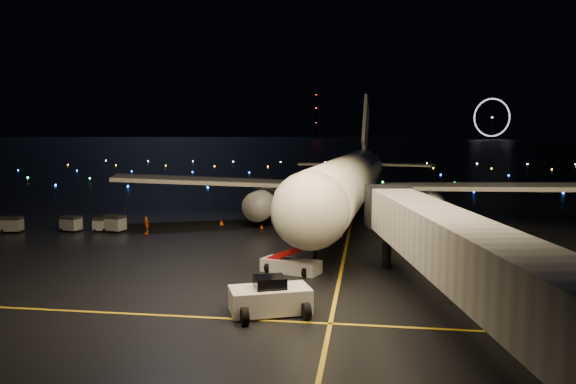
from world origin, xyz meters
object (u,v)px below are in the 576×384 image
object	(u,v)px
baggage_cart_0	(114,224)
baggage_cart_3	(12,224)
belt_loader	(291,252)
pushback_tug	(270,295)
crew_c	(146,225)
baggage_cart_1	(71,224)
baggage_cart_2	(102,225)
airliner	(350,152)

from	to	relation	value
baggage_cart_0	baggage_cart_3	size ratio (longest dim) A/B	1.05
belt_loader	baggage_cart_0	world-z (taller)	belt_loader
pushback_tug	crew_c	distance (m)	29.36
pushback_tug	baggage_cart_1	distance (m)	35.32
crew_c	belt_loader	bearing A→B (deg)	6.12
crew_c	baggage_cart_1	bearing A→B (deg)	-136.86
belt_loader	baggage_cart_3	distance (m)	34.27
baggage_cart_2	baggage_cart_3	distance (m)	9.51
crew_c	baggage_cart_1	xyz separation A→B (m)	(-8.62, 0.22, -0.08)
crew_c	baggage_cart_2	bearing A→B (deg)	-142.66
crew_c	baggage_cart_0	xyz separation A→B (m)	(-3.88, 0.65, -0.03)
airliner	crew_c	world-z (taller)	airliner
baggage_cart_1	baggage_cart_3	world-z (taller)	baggage_cart_3
pushback_tug	baggage_cart_3	bearing A→B (deg)	123.17
airliner	belt_loader	distance (m)	27.02
airliner	crew_c	xyz separation A→B (m)	(-20.86, -12.18, -7.34)
airliner	baggage_cart_2	world-z (taller)	airliner
airliner	baggage_cart_2	distance (m)	29.51
baggage_cart_0	belt_loader	bearing A→B (deg)	-21.08
pushback_tug	baggage_cart_2	distance (m)	33.25
airliner	baggage_cart_3	bearing A→B (deg)	-155.32
baggage_cart_2	crew_c	bearing A→B (deg)	-13.01
baggage_cart_0	pushback_tug	bearing A→B (deg)	-35.57
belt_loader	baggage_cart_2	world-z (taller)	belt_loader
baggage_cart_3	baggage_cart_1	bearing A→B (deg)	4.63
baggage_cart_1	baggage_cart_2	distance (m)	3.40
airliner	baggage_cart_2	xyz separation A→B (m)	(-26.12, -11.51, -7.51)
airliner	baggage_cart_1	distance (m)	32.67
crew_c	baggage_cart_3	size ratio (longest dim) A/B	0.92
baggage_cart_0	baggage_cart_3	xyz separation A→B (m)	(-10.69, -1.89, -0.05)
baggage_cart_1	baggage_cart_2	xyz separation A→B (m)	(3.37, 0.45, -0.09)
crew_c	baggage_cart_2	size ratio (longest dim) A/B	1.04
airliner	baggage_cart_2	bearing A→B (deg)	-152.28
baggage_cart_2	baggage_cart_1	bearing A→B (deg)	-178.13
pushback_tug	belt_loader	size ratio (longest dim) A/B	0.71
belt_loader	baggage_cart_0	distance (m)	25.64
belt_loader	baggage_cart_3	size ratio (longest dim) A/B	3.30
pushback_tug	baggage_cart_3	xyz separation A→B (m)	(-32.00, 22.39, -0.27)
baggage_cart_2	baggage_cart_3	size ratio (longest dim) A/B	0.88
belt_loader	airliner	bearing A→B (deg)	101.70
belt_loader	crew_c	xyz separation A→B (m)	(-17.32, 13.77, -0.68)
crew_c	baggage_cart_0	bearing A→B (deg)	-144.87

